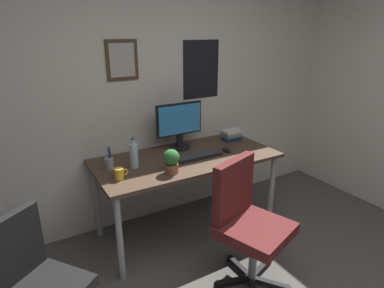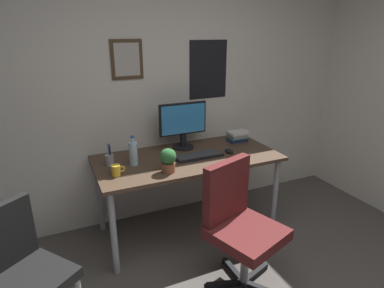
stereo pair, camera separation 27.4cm
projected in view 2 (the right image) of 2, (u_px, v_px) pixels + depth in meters
wall_back at (156, 87)px, 3.05m from camera, size 4.40×0.10×2.60m
desk at (187, 164)px, 2.90m from camera, size 1.62×0.77×0.75m
office_chair at (239, 221)px, 2.30m from camera, size 0.59×0.60×0.95m
side_chair at (20, 269)px, 1.87m from camera, size 0.59×0.59×0.88m
monitor at (183, 123)px, 3.02m from camera, size 0.46×0.20×0.43m
keyboard at (199, 156)px, 2.86m from camera, size 0.43×0.15×0.03m
computer_mouse at (229, 151)px, 2.96m from camera, size 0.06×0.11×0.04m
water_bottle at (133, 153)px, 2.67m from camera, size 0.07×0.07×0.25m
coffee_mug_near at (116, 170)px, 2.49m from camera, size 0.11×0.07×0.09m
potted_plant at (168, 159)px, 2.54m from camera, size 0.13×0.13×0.20m
pen_cup at (109, 160)px, 2.67m from camera, size 0.07×0.07×0.20m
book_stack_left at (238, 136)px, 3.25m from camera, size 0.20×0.14×0.11m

